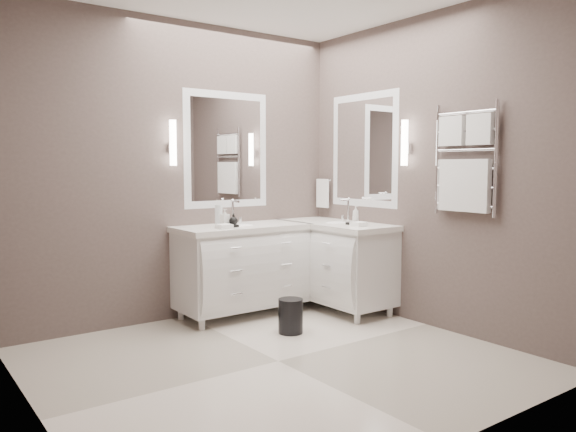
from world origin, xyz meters
TOP-DOWN VIEW (x-y plane):
  - floor at (0.00, 0.00)m, footprint 3.20×3.00m
  - wall_back at (0.00, 1.50)m, footprint 3.20×0.01m
  - wall_front at (0.00, -1.50)m, footprint 3.20×0.01m
  - wall_left at (-1.60, 0.00)m, footprint 0.01×3.00m
  - wall_right at (1.60, 0.00)m, footprint 0.01×3.00m
  - vanity_back at (0.45, 1.23)m, footprint 1.24×0.59m
  - vanity_right at (1.33, 0.90)m, footprint 0.59×1.24m
  - mirror_back at (0.45, 1.49)m, footprint 0.90×0.02m
  - mirror_right at (1.59, 0.80)m, footprint 0.02×0.90m
  - sconce_back at (-0.13, 1.43)m, footprint 0.06×0.06m
  - sconce_right at (1.53, 0.22)m, footprint 0.06×0.06m
  - towel_bar_corner at (1.54, 1.36)m, footprint 0.03×0.22m
  - towel_ladder at (1.55, -0.40)m, footprint 0.06×0.58m
  - waste_bin at (0.48, 0.50)m, footprint 0.22×0.22m
  - amenity_tray_back at (0.27, 1.14)m, footprint 0.15×0.12m
  - amenity_tray_right at (1.32, 0.62)m, footprint 0.14×0.17m
  - water_bottle at (0.21, 1.23)m, footprint 0.08×0.08m
  - soap_bottle_a at (0.24, 1.16)m, footprint 0.07×0.07m
  - soap_bottle_b at (0.30, 1.11)m, footprint 0.08×0.08m
  - soap_bottle_c at (1.32, 0.62)m, footprint 0.07×0.07m

SIDE VIEW (x-z plane):
  - floor at x=0.00m, z-range -0.01..0.00m
  - waste_bin at x=0.48m, z-range 0.00..0.29m
  - vanity_back at x=0.45m, z-range 0.00..0.97m
  - vanity_right at x=1.33m, z-range 0.00..0.97m
  - amenity_tray_back at x=0.27m, z-range 0.85..0.87m
  - amenity_tray_right at x=1.32m, z-range 0.85..0.87m
  - soap_bottle_b at x=0.30m, z-range 0.87..0.97m
  - soap_bottle_a at x=0.24m, z-range 0.87..1.01m
  - water_bottle at x=0.21m, z-range 0.85..1.05m
  - soap_bottle_c at x=1.32m, z-range 0.87..1.03m
  - towel_bar_corner at x=1.54m, z-range 0.97..1.27m
  - wall_back at x=0.00m, z-range 0.00..2.70m
  - wall_front at x=0.00m, z-range 0.00..2.70m
  - wall_left at x=-1.60m, z-range 0.00..2.70m
  - wall_right at x=1.60m, z-range 0.00..2.70m
  - towel_ladder at x=1.55m, z-range 0.94..1.84m
  - mirror_back at x=0.45m, z-range 1.00..2.10m
  - mirror_right at x=1.59m, z-range 1.00..2.10m
  - sconce_back at x=-0.13m, z-range 1.39..1.79m
  - sconce_right at x=1.53m, z-range 1.39..1.79m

